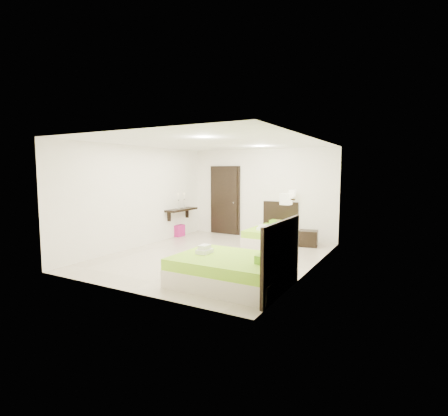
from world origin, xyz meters
The scene contains 7 objects.
floor centered at (0.00, 0.00, 0.00)m, with size 5.50×5.50×0.00m, color beige.
bed_single centered at (0.62, 1.96, 0.26)m, with size 1.04×1.74×1.44m.
bed_double centered at (1.37, -1.62, 0.28)m, with size 1.90×1.62×1.57m.
nightstand centered at (1.61, 2.14, 0.21)m, with size 0.47×0.42×0.42m, color black.
ottoman centered at (-2.26, 1.62, 0.17)m, with size 0.35×0.35×0.35m, color #A91669.
door centered at (-1.20, 2.70, 1.05)m, with size 1.02×0.15×2.14m.
console_shelf centered at (-2.08, 1.60, 0.82)m, with size 0.35×1.20×0.78m.
Camera 1 is at (4.06, -6.81, 1.96)m, focal length 28.00 mm.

